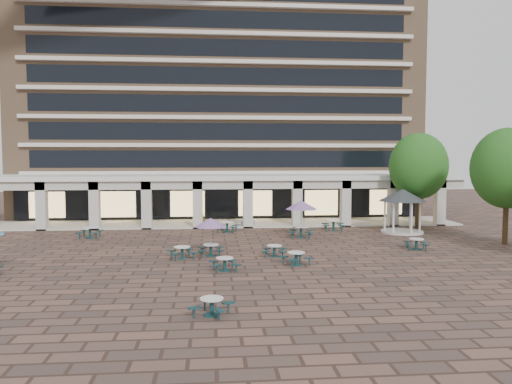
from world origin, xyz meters
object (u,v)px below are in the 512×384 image
(planter_left, at_px, (203,221))
(picnic_table_1, at_px, (212,305))
(picnic_table_2, at_px, (225,263))
(planter_right, at_px, (246,220))
(gazebo, at_px, (403,200))

(planter_left, bearing_deg, picnic_table_1, -88.30)
(planter_left, bearing_deg, picnic_table_2, -85.14)
(planter_left, bearing_deg, planter_right, 0.00)
(gazebo, bearing_deg, planter_left, 164.17)
(picnic_table_1, height_order, planter_right, planter_right)
(planter_left, height_order, planter_right, planter_right)
(gazebo, bearing_deg, picnic_table_2, -140.11)
(picnic_table_1, bearing_deg, picnic_table_2, 106.80)
(picnic_table_1, xyz_separation_m, planter_left, (-0.71, 23.90, 0.12))
(picnic_table_2, bearing_deg, planter_left, 85.61)
(gazebo, xyz_separation_m, planter_right, (-12.07, 4.46, -2.01))
(gazebo, bearing_deg, planter_right, 159.69)
(planter_right, bearing_deg, planter_left, -180.00)
(picnic_table_1, relative_size, picnic_table_2, 1.06)
(picnic_table_1, distance_m, planter_left, 23.91)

